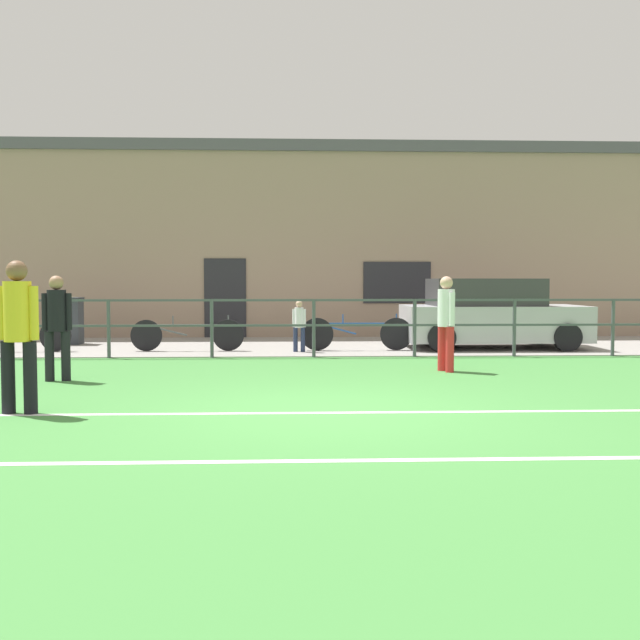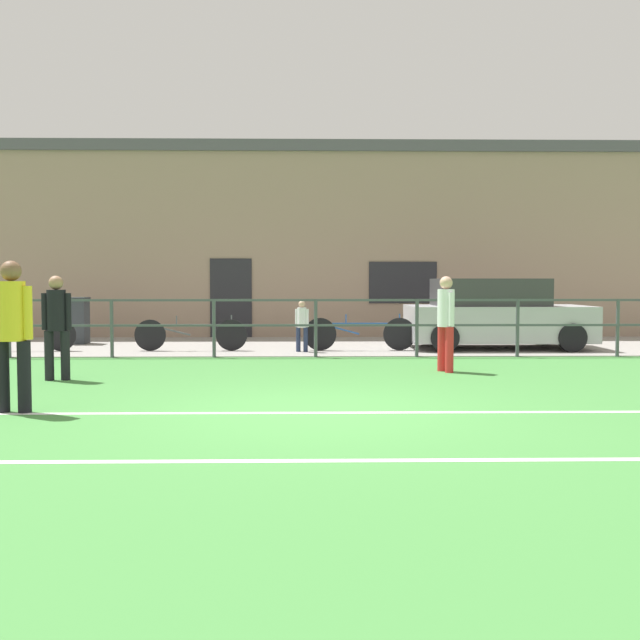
# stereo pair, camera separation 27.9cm
# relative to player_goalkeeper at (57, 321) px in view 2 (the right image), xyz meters

# --- Properties ---
(ground) EXTENTS (60.00, 44.00, 0.04)m
(ground) POSITION_rel_player_goalkeeper_xyz_m (3.95, -2.73, -0.92)
(ground) COLOR #42843D
(field_line_touchline) EXTENTS (36.00, 0.11, 0.00)m
(field_line_touchline) POSITION_rel_player_goalkeeper_xyz_m (3.95, -2.82, -0.90)
(field_line_touchline) COLOR white
(field_line_touchline) RESTS_ON ground
(field_line_hash) EXTENTS (36.00, 0.11, 0.00)m
(field_line_hash) POSITION_rel_player_goalkeeper_xyz_m (3.95, -5.04, -0.90)
(field_line_hash) COLOR white
(field_line_hash) RESTS_ON ground
(pavement_strip) EXTENTS (48.00, 5.00, 0.02)m
(pavement_strip) POSITION_rel_player_goalkeeper_xyz_m (3.95, 5.77, -0.89)
(pavement_strip) COLOR gray
(pavement_strip) RESTS_ON ground
(perimeter_fence) EXTENTS (36.07, 0.07, 1.15)m
(perimeter_fence) POSITION_rel_player_goalkeeper_xyz_m (3.95, 3.27, -0.15)
(perimeter_fence) COLOR #474C51
(perimeter_fence) RESTS_ON ground
(clubhouse_facade) EXTENTS (28.00, 2.56, 5.22)m
(clubhouse_facade) POSITION_rel_player_goalkeeper_xyz_m (3.95, 9.47, 1.72)
(clubhouse_facade) COLOR gray
(clubhouse_facade) RESTS_ON ground
(player_goalkeeper) EXTENTS (0.43, 0.28, 1.58)m
(player_goalkeeper) POSITION_rel_player_goalkeeper_xyz_m (0.00, 0.00, 0.00)
(player_goalkeeper) COLOR black
(player_goalkeeper) RESTS_ON ground
(player_striker) EXTENTS (0.28, 0.41, 1.58)m
(player_striker) POSITION_rel_player_goalkeeper_xyz_m (6.07, 0.91, -0.00)
(player_striker) COLOR red
(player_striker) RESTS_ON ground
(player_winger) EXTENTS (0.47, 0.30, 1.73)m
(player_winger) POSITION_rel_player_goalkeeper_xyz_m (0.43, -2.72, 0.08)
(player_winger) COLOR black
(player_winger) RESTS_ON ground
(spectator_child) EXTENTS (0.29, 0.19, 1.08)m
(spectator_child) POSITION_rel_player_goalkeeper_xyz_m (3.68, 4.20, -0.27)
(spectator_child) COLOR #232D4C
(spectator_child) RESTS_ON pavement_strip
(parked_car_red) EXTENTS (3.93, 1.95, 1.54)m
(parked_car_red) POSITION_rel_player_goalkeeper_xyz_m (7.94, 4.94, -0.15)
(parked_car_red) COLOR #B7B7BC
(parked_car_red) RESTS_ON pavement_strip
(bicycle_parked_0) EXTENTS (2.40, 0.04, 0.79)m
(bicycle_parked_0) POSITION_rel_player_goalkeeper_xyz_m (4.91, 4.47, -0.52)
(bicycle_parked_0) COLOR black
(bicycle_parked_0) RESTS_ON pavement_strip
(bicycle_parked_1) EXTENTS (2.16, 0.04, 0.76)m
(bicycle_parked_1) POSITION_rel_player_goalkeeper_xyz_m (-2.21, 4.47, -0.53)
(bicycle_parked_1) COLOR black
(bicycle_parked_1) RESTS_ON pavement_strip
(bicycle_parked_4) EXTENTS (2.39, 0.04, 0.76)m
(bicycle_parked_4) POSITION_rel_player_goalkeeper_xyz_m (1.30, 4.47, -0.53)
(bicycle_parked_4) COLOR black
(bicycle_parked_4) RESTS_ON pavement_strip
(trash_bin_0) EXTENTS (0.61, 0.52, 1.10)m
(trash_bin_0) POSITION_rel_player_goalkeeper_xyz_m (-1.72, 6.29, -0.32)
(trash_bin_0) COLOR #33383D
(trash_bin_0) RESTS_ON pavement_strip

